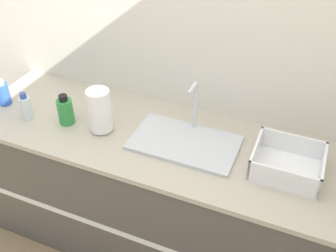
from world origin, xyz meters
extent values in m
cube|color=beige|center=(0.00, 0.70, 1.30)|extent=(4.62, 0.06, 2.60)
cube|color=#514C47|center=(0.00, 0.34, 0.44)|extent=(2.22, 0.67, 0.87)
cube|color=white|center=(0.00, 0.00, 0.44)|extent=(2.22, 0.01, 0.04)
cube|color=#B2A893|center=(0.00, 0.34, 0.89)|extent=(2.25, 0.70, 0.03)
cube|color=silver|center=(0.13, 0.34, 0.91)|extent=(0.56, 0.33, 0.02)
cylinder|color=silver|center=(0.13, 0.48, 1.06)|extent=(0.02, 0.02, 0.28)
cylinder|color=silver|center=(0.13, 0.42, 1.20)|extent=(0.02, 0.11, 0.02)
cylinder|color=#4C4C51|center=(-0.33, 0.28, 0.91)|extent=(0.09, 0.09, 0.01)
cylinder|color=white|center=(-0.33, 0.28, 1.03)|extent=(0.13, 0.13, 0.24)
cube|color=white|center=(0.66, 0.34, 0.91)|extent=(0.33, 0.29, 0.01)
cube|color=white|center=(0.66, 0.20, 0.97)|extent=(0.33, 0.01, 0.11)
cube|color=white|center=(0.66, 0.47, 0.97)|extent=(0.33, 0.01, 0.11)
cube|color=white|center=(0.50, 0.34, 0.97)|extent=(0.01, 0.29, 0.11)
cube|color=white|center=(0.82, 0.34, 0.97)|extent=(0.01, 0.29, 0.11)
cylinder|color=#2D8C3D|center=(-0.55, 0.26, 0.98)|extent=(0.09, 0.09, 0.15)
cylinder|color=black|center=(-0.55, 0.26, 1.07)|extent=(0.05, 0.05, 0.03)
cylinder|color=silver|center=(-0.78, 0.21, 0.97)|extent=(0.06, 0.06, 0.14)
cylinder|color=#334C9E|center=(-0.78, 0.21, 1.05)|extent=(0.04, 0.04, 0.03)
cylinder|color=#2D56B7|center=(-1.00, 0.28, 0.97)|extent=(0.08, 0.08, 0.13)
cylinder|color=silver|center=(-1.00, 0.28, 1.05)|extent=(0.04, 0.04, 0.03)
camera|label=1|loc=(0.67, -1.17, 2.23)|focal=42.00mm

